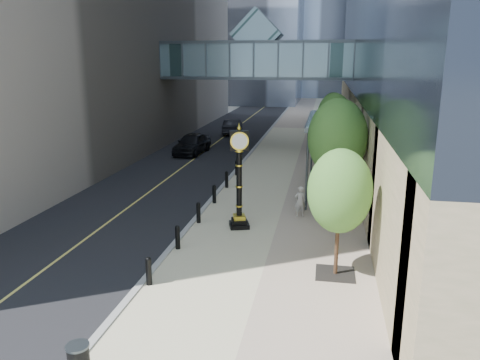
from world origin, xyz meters
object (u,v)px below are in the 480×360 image
at_px(pedestrian, 300,201).
at_px(car_near, 192,143).
at_px(car_far, 233,127).
at_px(street_clock, 239,185).

xyz_separation_m(pedestrian, car_near, (-9.69, 14.65, 0.04)).
relative_size(pedestrian, car_far, 0.34).
bearing_deg(street_clock, car_near, 95.84).
xyz_separation_m(car_near, car_far, (1.20, 11.01, -0.10)).
bearing_deg(car_far, car_near, 79.70).
distance_m(street_clock, car_near, 18.11).
xyz_separation_m(street_clock, pedestrian, (2.66, 1.99, -1.25)).
bearing_deg(street_clock, car_far, 84.84).
relative_size(car_near, car_far, 1.09).
bearing_deg(car_far, pedestrian, 104.25).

